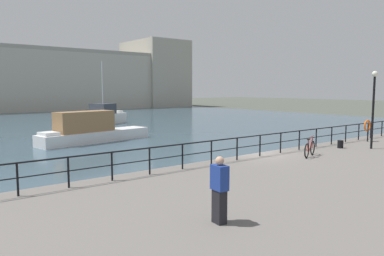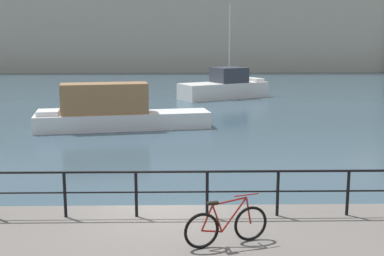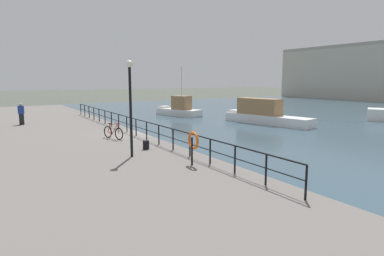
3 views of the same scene
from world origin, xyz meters
name	(u,v)px [view 1 (image 1 of 3)]	position (x,y,z in m)	size (l,w,h in m)	color
ground_plane	(256,168)	(0.00, 0.00, 0.00)	(240.00, 240.00, 0.00)	#4C5147
water_basin	(60,125)	(0.00, 30.20, 0.01)	(80.00, 60.00, 0.01)	#385160
quay_promenade	(382,185)	(0.00, -6.50, 0.39)	(56.00, 13.00, 0.78)	slate
harbor_building	(32,80)	(5.73, 62.20, 5.84)	(77.49, 15.03, 15.07)	#B2AD9E
moored_green_narrowboat	(91,130)	(-3.11, 14.16, 0.95)	(9.31, 3.45, 2.43)	white
moored_blue_motorboat	(101,117)	(3.84, 27.51, 0.90)	(7.43, 5.56, 7.30)	white
quay_railing	(271,140)	(0.21, -0.75, 1.52)	(27.32, 0.07, 1.08)	black
parked_bicycle	(310,149)	(1.31, -2.31, 1.17)	(1.69, 0.64, 0.98)	black
mooring_bollard	(340,144)	(4.95, -1.83, 1.00)	(0.32, 0.32, 0.44)	black
life_ring_stand	(367,126)	(8.77, -1.43, 1.76)	(0.75, 0.16, 1.40)	black
quay_lamp_post	(374,99)	(6.09, -3.04, 3.57)	(0.32, 0.32, 4.32)	black
standing_person	(219,189)	(-8.45, -6.38, 1.65)	(0.33, 0.47, 1.69)	black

